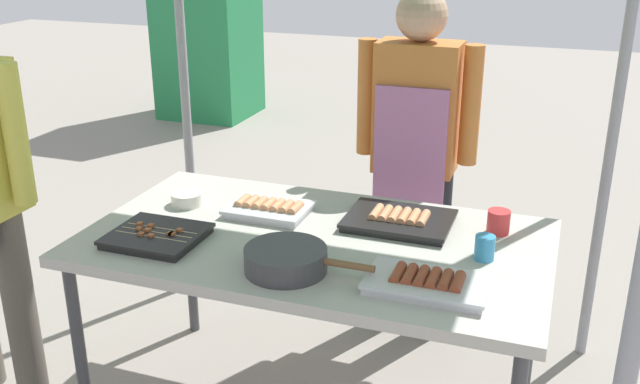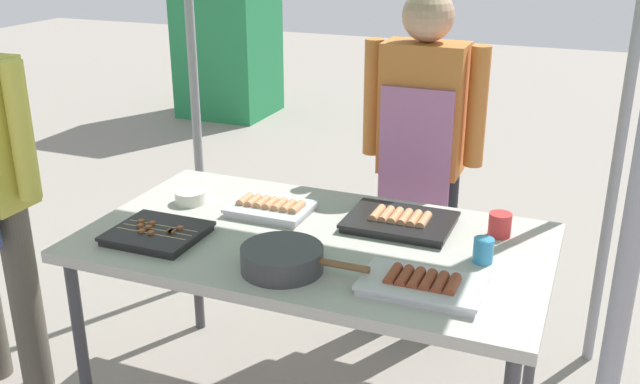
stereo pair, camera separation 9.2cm
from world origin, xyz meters
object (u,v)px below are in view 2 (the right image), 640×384
(stall_table, at_px, (315,251))
(drink_cup_near_edge, at_px, (483,250))
(neighbor_stall_left, at_px, (226,5))
(tray_meat_skewers, at_px, (157,234))
(tray_pork_links, at_px, (271,208))
(tray_grilled_sausages, at_px, (400,221))
(condiment_bowl, at_px, (190,197))
(drink_cup_by_wok, at_px, (500,225))
(vendor_woman, at_px, (421,143))
(cooking_wok, at_px, (282,258))
(tray_spring_rolls, at_px, (422,285))

(stall_table, bearing_deg, drink_cup_near_edge, 2.37)
(neighbor_stall_left, bearing_deg, tray_meat_skewers, -64.11)
(stall_table, relative_size, tray_pork_links, 5.32)
(drink_cup_near_edge, bearing_deg, stall_table, -177.63)
(stall_table, xyz_separation_m, tray_grilled_sausages, (0.25, 0.20, 0.07))
(condiment_bowl, distance_m, drink_cup_near_edge, 1.15)
(tray_pork_links, bearing_deg, condiment_bowl, -176.09)
(drink_cup_by_wok, xyz_separation_m, vendor_woman, (-0.41, 0.50, 0.11))
(cooking_wok, bearing_deg, tray_meat_skewers, 173.50)
(condiment_bowl, height_order, vendor_woman, vendor_woman)
(tray_meat_skewers, distance_m, tray_pork_links, 0.44)
(tray_grilled_sausages, bearing_deg, tray_meat_skewers, -151.26)
(neighbor_stall_left, bearing_deg, drink_cup_by_wok, -49.82)
(tray_grilled_sausages, height_order, vendor_woman, vendor_woman)
(tray_meat_skewers, relative_size, condiment_bowl, 2.57)
(drink_cup_by_wok, relative_size, neighbor_stall_left, 0.04)
(drink_cup_near_edge, height_order, drink_cup_by_wok, drink_cup_by_wok)
(tray_pork_links, relative_size, cooking_wok, 0.71)
(tray_meat_skewers, xyz_separation_m, drink_cup_near_edge, (1.08, 0.23, 0.02))
(tray_grilled_sausages, height_order, condiment_bowl, tray_grilled_sausages)
(tray_meat_skewers, bearing_deg, drink_cup_near_edge, 12.29)
(stall_table, relative_size, tray_meat_skewers, 5.20)
(stall_table, height_order, drink_cup_near_edge, drink_cup_near_edge)
(tray_grilled_sausages, distance_m, condiment_bowl, 0.82)
(stall_table, distance_m, vendor_woman, 0.80)
(tray_meat_skewers, height_order, tray_spring_rolls, tray_spring_rolls)
(tray_spring_rolls, relative_size, neighbor_stall_left, 0.18)
(drink_cup_by_wok, relative_size, vendor_woman, 0.05)
(tray_pork_links, height_order, vendor_woman, vendor_woman)
(vendor_woman, bearing_deg, tray_pork_links, 55.78)
(tray_pork_links, bearing_deg, tray_spring_rolls, -29.09)
(tray_pork_links, relative_size, vendor_woman, 0.20)
(tray_meat_skewers, bearing_deg, vendor_woman, 54.65)
(drink_cup_by_wok, bearing_deg, cooking_wok, -138.78)
(tray_grilled_sausages, relative_size, vendor_woman, 0.25)
(tray_pork_links, bearing_deg, vendor_woman, 55.78)
(stall_table, relative_size, vendor_woman, 1.05)
(tray_meat_skewers, distance_m, tray_spring_rolls, 0.94)
(condiment_bowl, relative_size, drink_cup_by_wok, 1.42)
(tray_meat_skewers, xyz_separation_m, drink_cup_by_wok, (1.09, 0.46, 0.03))
(tray_meat_skewers, bearing_deg, tray_pork_links, 52.75)
(tray_spring_rolls, bearing_deg, tray_grilled_sausages, 113.81)
(tray_pork_links, xyz_separation_m, drink_cup_by_wok, (0.83, 0.11, 0.02))
(tray_grilled_sausages, bearing_deg, stall_table, -141.11)
(drink_cup_by_wok, bearing_deg, condiment_bowl, -173.40)
(tray_grilled_sausages, bearing_deg, neighbor_stall_left, 126.53)
(vendor_woman, bearing_deg, drink_cup_near_edge, 118.66)
(cooking_wok, height_order, condiment_bowl, cooking_wok)
(drink_cup_near_edge, relative_size, drink_cup_by_wok, 0.98)
(tray_pork_links, height_order, condiment_bowl, tray_pork_links)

